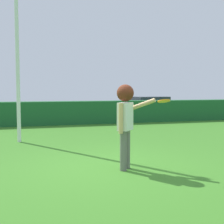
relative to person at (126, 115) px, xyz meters
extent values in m
plane|color=#3A7A24|center=(-0.27, 0.25, -1.17)|extent=(60.00, 60.00, 0.00)
cylinder|color=slate|center=(0.06, 0.08, -0.75)|extent=(0.14, 0.14, 0.84)
cylinder|color=slate|center=(-0.07, -0.07, -0.75)|extent=(0.14, 0.14, 0.84)
cube|color=silver|center=(-0.01, 0.01, -0.04)|extent=(0.42, 0.43, 0.58)
cylinder|color=tan|center=(0.36, 0.00, 0.20)|extent=(0.52, 0.47, 0.30)
cylinder|color=tan|center=(-0.16, -0.17, -0.06)|extent=(0.09, 0.09, 0.62)
sphere|color=tan|center=(-0.01, 0.01, 0.42)|extent=(0.22, 0.22, 0.22)
sphere|color=#542414|center=(-0.01, 0.01, 0.45)|extent=(0.36, 0.36, 0.36)
cylinder|color=orange|center=(0.60, -0.56, 0.30)|extent=(0.25, 0.25, 0.08)
cylinder|color=silver|center=(-2.24, 4.10, 2.11)|extent=(0.12, 0.12, 6.56)
cube|color=#1D5A2C|center=(-0.27, 8.67, -0.61)|extent=(27.92, 0.90, 1.12)
cube|color=black|center=(5.54, 11.63, -0.59)|extent=(4.43, 2.38, 0.55)
cube|color=#2D333D|center=(5.54, 11.63, -0.12)|extent=(2.43, 1.91, 0.40)
cylinder|color=black|center=(6.84, 12.72, -0.87)|extent=(0.61, 0.20, 0.60)
cylinder|color=black|center=(7.13, 11.04, -0.87)|extent=(0.61, 0.20, 0.60)
cylinder|color=black|center=(3.94, 12.22, -0.87)|extent=(0.61, 0.20, 0.60)
cylinder|color=black|center=(4.23, 10.55, -0.87)|extent=(0.61, 0.20, 0.60)
camera|label=1|loc=(-1.98, -5.84, 0.52)|focal=47.42mm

